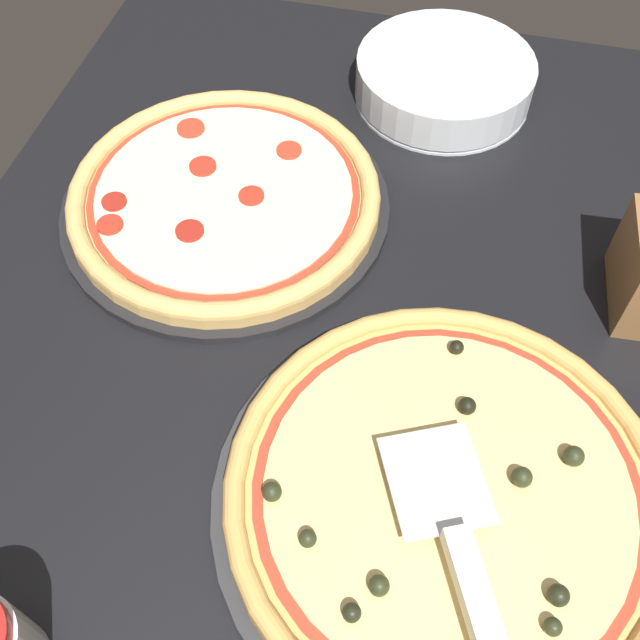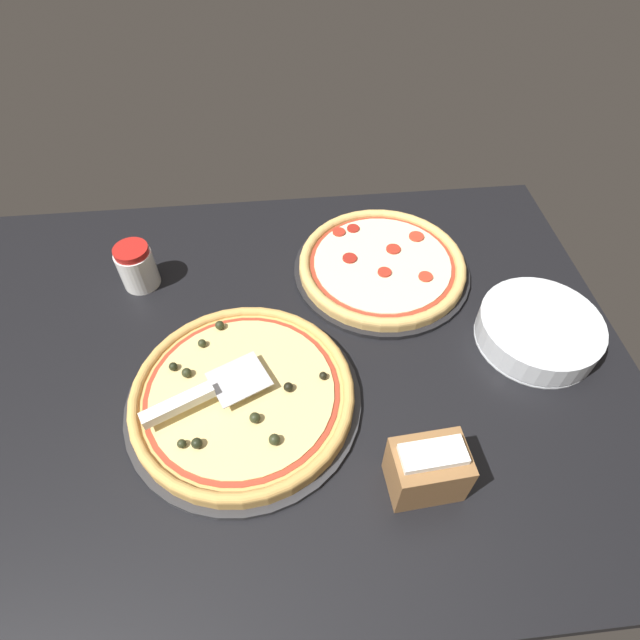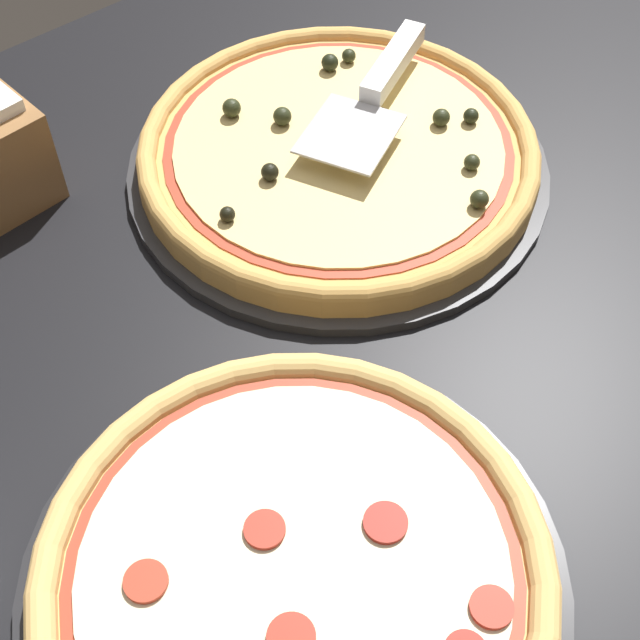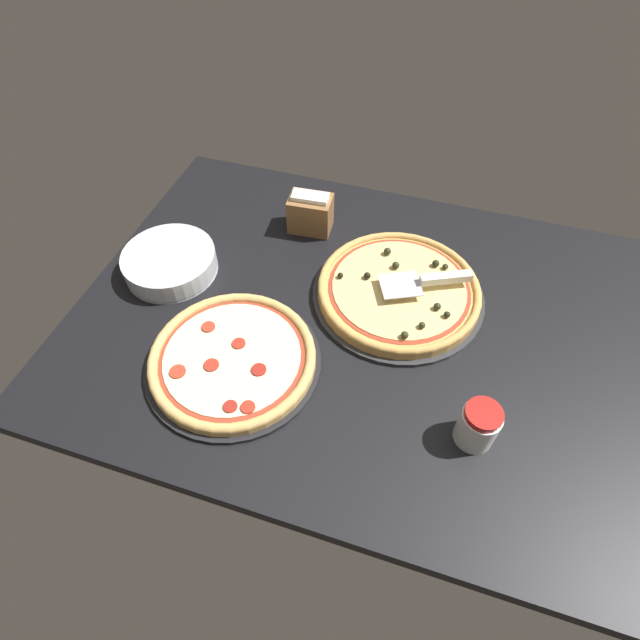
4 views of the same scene
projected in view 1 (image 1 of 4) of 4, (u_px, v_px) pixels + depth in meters
The scene contains 7 objects.
ground_plane at pixel (347, 468), 70.36cm from camera, with size 141.21×97.13×3.60cm, color black.
pizza_pan_front at pixel (444, 503), 66.00cm from camera, with size 41.09×41.09×1.00cm, color #2D2D30.
pizza_front at pixel (447, 494), 64.27cm from camera, with size 38.62×38.62×4.32cm.
pizza_pan_back at pixel (226, 206), 86.84cm from camera, with size 37.99×37.99×1.00cm, color black.
pizza_back at pixel (224, 195), 85.41cm from camera, with size 35.71×35.71×2.62cm.
serving_spatula at pixel (467, 574), 56.89cm from camera, with size 21.51×13.67×2.00cm.
plate_stack at pixel (444, 79), 96.73cm from camera, with size 22.88×22.88×5.60cm.
Camera 1 is at (-29.04, -4.50, 63.69)cm, focal length 42.00 mm.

